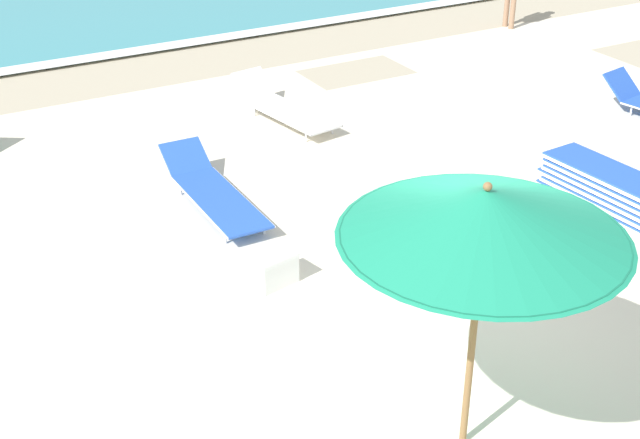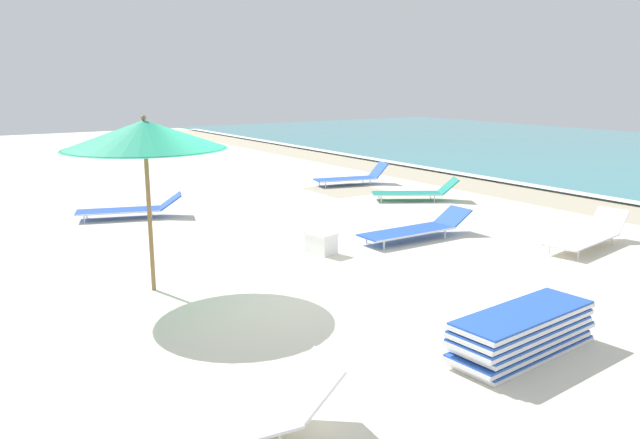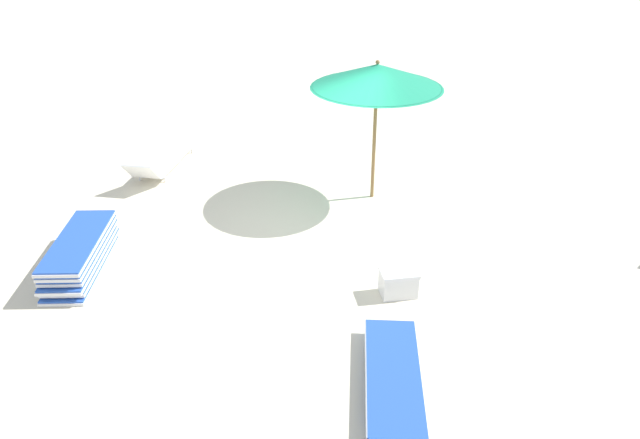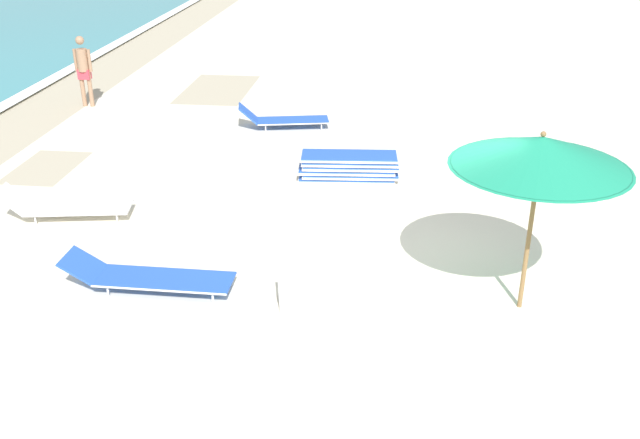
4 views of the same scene
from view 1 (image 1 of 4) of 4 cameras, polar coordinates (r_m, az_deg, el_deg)
ground_plane at (r=9.42m, az=8.83°, el=-6.77°), size 60.00×60.00×0.16m
beach_umbrella at (r=6.67m, az=10.51°, el=0.28°), size 2.22×2.22×2.46m
lounger_stack at (r=11.94m, az=17.99°, el=1.92°), size 0.75×1.96×0.49m
sun_lounger_beside_umbrella at (r=14.07m, az=-2.35°, el=7.17°), size 0.94×2.20×0.57m
sun_lounger_near_water_left at (r=11.46m, az=-6.87°, el=1.78°), size 0.64×2.37×0.48m
cooler_box at (r=9.77m, az=-3.06°, el=-3.15°), size 0.56×0.45×0.37m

